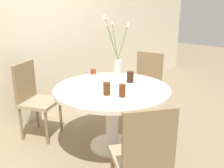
% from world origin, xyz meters
% --- Properties ---
extents(ground_plane, '(16.00, 16.00, 0.00)m').
position_xyz_m(ground_plane, '(0.00, 0.00, 0.00)').
color(ground_plane, '#89755B').
extents(wall_back, '(8.00, 0.05, 2.60)m').
position_xyz_m(wall_back, '(0.00, 1.30, 1.30)').
color(wall_back, beige).
rests_on(wall_back, ground_plane).
extents(dining_table, '(1.24, 1.24, 0.71)m').
position_xyz_m(dining_table, '(0.00, 0.00, 0.58)').
color(dining_table, silver).
rests_on(dining_table, ground_plane).
extents(chair_near_front, '(0.53, 0.53, 0.92)m').
position_xyz_m(chair_near_front, '(-0.41, 0.89, 0.52)').
color(chair_near_front, '#9E896B').
rests_on(chair_near_front, ground_plane).
extents(chair_far_back, '(0.56, 0.56, 0.92)m').
position_xyz_m(chair_far_back, '(-0.57, -0.80, 0.52)').
color(chair_far_back, '#9E896B').
rests_on(chair_far_back, ground_plane).
extents(chair_left_flank, '(0.47, 0.47, 0.92)m').
position_xyz_m(chair_left_flank, '(0.96, 0.20, 0.52)').
color(chair_left_flank, '#9E896B').
rests_on(chair_left_flank, ground_plane).
extents(birthday_cake, '(0.22, 0.22, 0.15)m').
position_xyz_m(birthday_cake, '(-0.09, 0.17, 0.77)').
color(birthday_cake, white).
rests_on(birthday_cake, dining_table).
extents(flower_vase, '(0.24, 0.31, 0.76)m').
position_xyz_m(flower_vase, '(0.31, 0.21, 0.97)').
color(flower_vase, silver).
rests_on(flower_vase, dining_table).
extents(side_plate, '(0.20, 0.20, 0.01)m').
position_xyz_m(side_plate, '(0.07, -0.38, 0.72)').
color(side_plate, silver).
rests_on(side_plate, dining_table).
extents(drink_glass_0, '(0.06, 0.06, 0.12)m').
position_xyz_m(drink_glass_0, '(0.10, 0.38, 0.78)').
color(drink_glass_0, maroon).
rests_on(drink_glass_0, dining_table).
extents(drink_glass_1, '(0.06, 0.06, 0.13)m').
position_xyz_m(drink_glass_1, '(-0.14, -0.25, 0.78)').
color(drink_glass_1, '#51280F').
rests_on(drink_glass_1, dining_table).
extents(drink_glass_2, '(0.08, 0.08, 0.12)m').
position_xyz_m(drink_glass_2, '(0.28, -0.03, 0.78)').
color(drink_glass_2, '#33190C').
rests_on(drink_glass_2, dining_table).
extents(drink_glass_3, '(0.07, 0.07, 0.13)m').
position_xyz_m(drink_glass_3, '(-0.20, -0.11, 0.78)').
color(drink_glass_3, '#51280F').
rests_on(drink_glass_3, dining_table).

